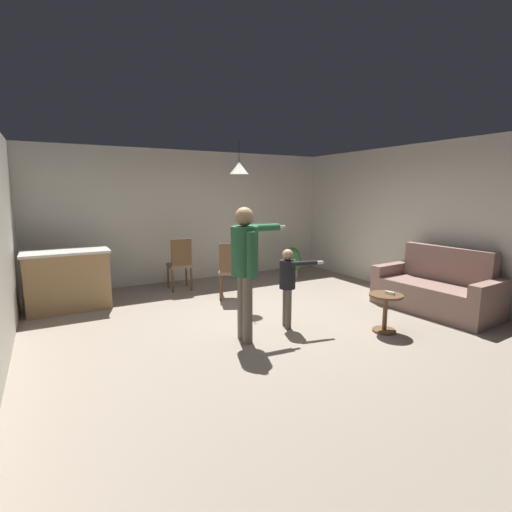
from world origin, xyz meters
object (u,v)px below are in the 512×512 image
(dining_chair_near_wall, at_px, (231,268))
(spare_remote_on_table, at_px, (390,293))
(kitchen_counter, at_px, (68,280))
(person_adult, at_px, (246,259))
(couch_floral, at_px, (436,290))
(dining_chair_by_counter, at_px, (180,262))
(person_child, at_px, (288,279))
(side_table_by_couch, at_px, (385,308))
(potted_plant_corner, at_px, (292,261))

(dining_chair_near_wall, bearing_deg, spare_remote_on_table, -36.67)
(kitchen_counter, relative_size, dining_chair_near_wall, 1.26)
(person_adult, bearing_deg, kitchen_counter, -138.15)
(couch_floral, relative_size, dining_chair_by_counter, 1.86)
(person_child, bearing_deg, dining_chair_near_wall, -165.03)
(kitchen_counter, xyz_separation_m, side_table_by_couch, (3.65, -3.14, -0.15))
(dining_chair_near_wall, bearing_deg, person_adult, -81.89)
(dining_chair_by_counter, distance_m, spare_remote_on_table, 3.87)
(kitchen_counter, bearing_deg, dining_chair_by_counter, 8.42)
(couch_floral, xyz_separation_m, dining_chair_by_counter, (-3.15, 3.16, 0.21))
(person_child, height_order, dining_chair_near_wall, person_child)
(potted_plant_corner, bearing_deg, couch_floral, -77.61)
(couch_floral, bearing_deg, side_table_by_couch, 96.66)
(dining_chair_by_counter, height_order, spare_remote_on_table, dining_chair_by_counter)
(person_child, relative_size, dining_chair_by_counter, 1.10)
(side_table_by_couch, distance_m, potted_plant_corner, 3.40)
(kitchen_counter, height_order, side_table_by_couch, kitchen_counter)
(kitchen_counter, xyz_separation_m, potted_plant_corner, (4.41, 0.17, -0.11))
(couch_floral, relative_size, person_adult, 1.10)
(couch_floral, xyz_separation_m, spare_remote_on_table, (-1.38, -0.29, 0.21))
(person_adult, relative_size, potted_plant_corner, 2.53)
(person_adult, height_order, spare_remote_on_table, person_adult)
(person_adult, bearing_deg, person_child, 105.82)
(kitchen_counter, distance_m, side_table_by_couch, 4.82)
(spare_remote_on_table, bearing_deg, side_table_by_couch, 158.30)
(dining_chair_by_counter, height_order, potted_plant_corner, dining_chair_by_counter)
(side_table_by_couch, height_order, dining_chair_by_counter, dining_chair_by_counter)
(spare_remote_on_table, bearing_deg, dining_chair_by_counter, 117.16)
(couch_floral, height_order, person_child, person_child)
(side_table_by_couch, relative_size, dining_chair_near_wall, 0.52)
(side_table_by_couch, bearing_deg, person_adult, 160.01)
(kitchen_counter, bearing_deg, dining_chair_near_wall, -15.92)
(dining_chair_by_counter, xyz_separation_m, potted_plant_corner, (2.48, -0.11, -0.18))
(person_adult, bearing_deg, spare_remote_on_table, 74.85)
(dining_chair_near_wall, bearing_deg, side_table_by_couch, -37.37)
(couch_floral, bearing_deg, person_child, 74.17)
(kitchen_counter, distance_m, person_adult, 3.18)
(person_child, xyz_separation_m, spare_remote_on_table, (1.08, -0.80, -0.14))
(person_child, xyz_separation_m, potted_plant_corner, (1.80, 2.54, -0.32))
(couch_floral, distance_m, side_table_by_couch, 1.45)
(person_adult, height_order, person_child, person_adult)
(kitchen_counter, bearing_deg, person_adult, -53.03)
(couch_floral, xyz_separation_m, side_table_by_couch, (-1.43, -0.27, -0.00))
(kitchen_counter, bearing_deg, potted_plant_corner, 2.27)
(couch_floral, height_order, spare_remote_on_table, couch_floral)
(couch_floral, height_order, side_table_by_couch, couch_floral)
(person_adult, bearing_deg, dining_chair_near_wall, 165.38)
(kitchen_counter, xyz_separation_m, person_child, (2.61, -2.36, 0.20))
(kitchen_counter, relative_size, spare_remote_on_table, 9.69)
(couch_floral, distance_m, potted_plant_corner, 3.12)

